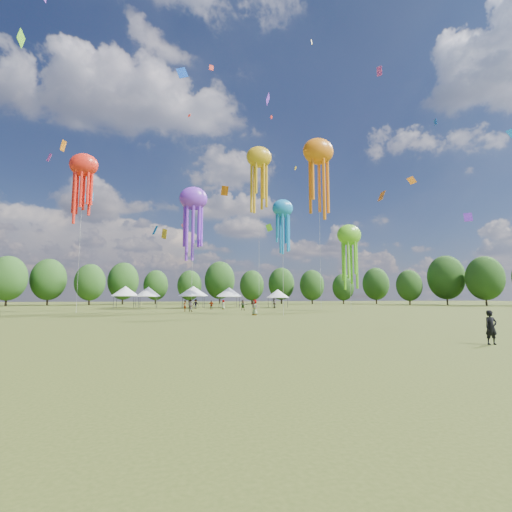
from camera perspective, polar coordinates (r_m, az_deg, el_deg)
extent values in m
plane|color=#384416|center=(20.04, 11.75, -12.65)|extent=(300.00, 300.00, 0.00)
imported|color=black|center=(21.11, 32.54, -9.27)|extent=(0.62, 0.43, 1.62)
imported|color=gray|center=(55.89, -10.11, -7.56)|extent=(1.10, 1.04, 1.80)
imported|color=gray|center=(66.35, -5.07, -7.48)|extent=(0.78, 0.94, 1.65)
imported|color=gray|center=(71.98, 2.81, -7.29)|extent=(0.94, 1.09, 1.92)
imported|color=gray|center=(70.59, -9.29, -7.31)|extent=(1.22, 0.83, 1.74)
imported|color=gray|center=(65.37, -6.93, -7.51)|extent=(0.95, 0.46, 1.56)
imported|color=gray|center=(61.43, -2.02, -7.58)|extent=(1.59, 0.55, 1.70)
imported|color=gray|center=(57.90, -10.94, -7.56)|extent=(0.49, 0.67, 1.68)
imported|color=gray|center=(45.47, -0.21, -7.93)|extent=(1.01, 1.10, 1.89)
cylinder|color=#47474C|center=(76.32, -21.16, -6.69)|extent=(0.08, 0.08, 2.27)
cylinder|color=#47474C|center=(79.97, -20.73, -6.67)|extent=(0.08, 0.08, 2.27)
cylinder|color=#47474C|center=(75.82, -18.38, -6.80)|extent=(0.08, 0.08, 2.27)
cylinder|color=#47474C|center=(79.49, -18.08, -6.77)|extent=(0.08, 0.08, 2.27)
cube|color=white|center=(77.87, -19.56, -5.86)|extent=(4.10, 4.10, 0.10)
cone|color=white|center=(77.88, -19.53, -5.11)|extent=(5.32, 5.32, 1.94)
cylinder|color=#47474C|center=(73.74, -17.70, -6.88)|extent=(0.08, 0.08, 2.18)
cylinder|color=#47474C|center=(76.95, -17.46, -6.85)|extent=(0.08, 0.08, 2.18)
cylinder|color=#47474C|center=(73.49, -15.18, -6.96)|extent=(0.08, 0.08, 2.18)
cylinder|color=#47474C|center=(76.71, -15.04, -6.92)|extent=(0.08, 0.08, 2.18)
cube|color=white|center=(75.20, -16.32, -6.03)|extent=(3.63, 3.63, 0.10)
cone|color=white|center=(75.20, -16.30, -5.28)|extent=(4.72, 4.72, 1.87)
cylinder|color=#47474C|center=(71.14, -11.28, -7.05)|extent=(0.08, 0.08, 2.26)
cylinder|color=#47474C|center=(75.22, -11.32, -7.00)|extent=(0.08, 0.08, 2.26)
cylinder|color=#47474C|center=(71.30, -7.98, -7.11)|extent=(0.08, 0.08, 2.26)
cylinder|color=#47474C|center=(75.37, -8.19, -7.06)|extent=(0.08, 0.08, 2.26)
cube|color=white|center=(73.22, -9.68, -6.14)|extent=(4.48, 4.48, 0.10)
cone|color=white|center=(73.23, -9.66, -5.34)|extent=(5.82, 5.82, 1.93)
cylinder|color=#47474C|center=(72.94, -5.42, -7.17)|extent=(0.08, 0.08, 2.15)
cylinder|color=#47474C|center=(76.57, -5.73, -7.12)|extent=(0.08, 0.08, 2.15)
cylinder|color=#47474C|center=(73.44, -2.57, -7.18)|extent=(0.08, 0.08, 2.15)
cylinder|color=#47474C|center=(77.04, -3.01, -7.13)|extent=(0.08, 0.08, 2.15)
cube|color=white|center=(74.96, -4.17, -6.29)|extent=(4.06, 4.06, 0.10)
cone|color=white|center=(74.97, -4.17, -5.55)|extent=(5.27, 5.27, 1.84)
cylinder|color=#47474C|center=(73.87, 2.50, -7.26)|extent=(0.08, 0.08, 1.94)
cylinder|color=#47474C|center=(76.98, 1.91, -7.22)|extent=(0.08, 0.08, 1.94)
cylinder|color=#47474C|center=(74.73, 4.90, -7.23)|extent=(0.08, 0.08, 1.94)
cylinder|color=#47474C|center=(77.80, 4.22, -7.19)|extent=(0.08, 0.08, 1.94)
cube|color=white|center=(75.82, 3.38, -6.45)|extent=(3.61, 3.61, 0.10)
cone|color=white|center=(75.82, 3.37, -5.79)|extent=(4.69, 4.69, 1.66)
ellipsoid|color=#8232DF|center=(62.58, -9.63, 8.74)|extent=(4.59, 3.22, 3.90)
cylinder|color=beige|center=(60.87, -9.79, 0.36)|extent=(0.03, 0.03, 18.37)
ellipsoid|color=gold|center=(68.88, 0.46, 15.02)|extent=(4.60, 3.22, 3.91)
cylinder|color=beige|center=(65.18, 0.47, 3.79)|extent=(0.03, 0.03, 27.27)
ellipsoid|color=#64CB21|center=(60.65, 14.18, 3.18)|extent=(3.93, 2.75, 3.34)
cylinder|color=beige|center=(59.98, 14.33, -2.49)|extent=(0.03, 0.03, 12.01)
ellipsoid|color=#FE2616|center=(59.11, -25.05, 12.62)|extent=(3.86, 2.71, 3.28)
cylinder|color=beige|center=(56.72, -25.54, 2.60)|extent=(0.03, 0.03, 20.80)
ellipsoid|color=#1782CA|center=(46.05, 4.14, 7.36)|extent=(2.59, 1.82, 2.21)
cylinder|color=beige|center=(44.96, 4.20, -0.78)|extent=(0.03, 0.03, 13.10)
ellipsoid|color=orange|center=(74.65, 9.58, 15.64)|extent=(6.04, 4.23, 5.13)
cylinder|color=beige|center=(70.47, 9.80, 4.25)|extent=(0.03, 0.03, 30.00)
cube|color=#FE2616|center=(66.52, -6.91, 26.90)|extent=(0.76, 0.28, 0.98)
cube|color=orange|center=(82.42, -4.86, 10.01)|extent=(1.61, 1.22, 2.33)
cube|color=gold|center=(89.01, 6.12, 13.34)|extent=(0.74, 0.58, 0.88)
cube|color=blue|center=(72.81, -8.62, 5.03)|extent=(0.91, 0.84, 1.12)
cube|color=#FF4BC1|center=(70.70, 18.51, 25.43)|extent=(0.60, 1.48, 1.63)
cube|color=#FE2616|center=(86.83, -10.24, 20.58)|extent=(0.67, 0.85, 0.95)
cube|color=orange|center=(65.26, 22.90, 10.71)|extent=(1.23, 0.98, 1.59)
cube|color=#64CB21|center=(49.18, -32.53, 26.49)|extent=(0.15, 1.65, 1.86)
cube|color=blue|center=(72.23, -11.34, 25.99)|extent=(2.20, 0.46, 2.46)
cube|color=#1782CA|center=(92.00, -15.31, 3.88)|extent=(1.54, 1.79, 2.35)
cube|color=#FF4BC1|center=(57.87, -29.31, 13.13)|extent=(0.93, 0.82, 1.33)
cube|color=#8232DF|center=(76.92, 1.85, 23.06)|extent=(1.15, 1.65, 2.20)
cube|color=orange|center=(76.65, 18.82, 8.77)|extent=(0.96, 1.68, 1.95)
cube|color=gold|center=(84.41, 8.57, 29.88)|extent=(0.57, 0.94, 1.19)
cube|color=#64CB21|center=(89.47, 2.04, 4.41)|extent=(1.86, 0.62, 2.00)
cube|color=blue|center=(64.94, 25.97, 18.12)|extent=(0.26, 0.71, 0.92)
cube|color=#1782CA|center=(74.48, -24.40, 8.23)|extent=(1.78, 1.17, 2.09)
cube|color=#FF4BC1|center=(77.01, -11.13, 4.44)|extent=(1.05, 1.05, 1.36)
cube|color=#8232DF|center=(57.65, 29.93, 5.22)|extent=(1.10, 1.01, 1.28)
cube|color=#FE2616|center=(86.03, 2.40, 20.65)|extent=(0.69, 0.48, 0.90)
cube|color=orange|center=(49.66, -27.62, 14.85)|extent=(0.48, 1.12, 1.30)
cube|color=gold|center=(77.26, -13.98, 3.33)|extent=(1.20, 1.68, 2.34)
cylinder|color=#38281C|center=(104.15, -34.16, -5.51)|extent=(0.44, 0.44, 3.36)
ellipsoid|color=#244918|center=(104.24, -33.99, -2.85)|extent=(8.40, 8.40, 10.51)
cylinder|color=#38281C|center=(108.83, -29.52, -5.74)|extent=(0.44, 0.44, 3.41)
ellipsoid|color=#244918|center=(108.91, -29.38, -3.17)|extent=(8.53, 8.53, 10.66)
cylinder|color=#38281C|center=(105.77, -24.36, -6.10)|extent=(0.44, 0.44, 3.07)
ellipsoid|color=#244918|center=(105.83, -24.26, -3.71)|extent=(7.66, 7.66, 9.58)
cylinder|color=#38281C|center=(112.70, -19.91, -6.16)|extent=(0.44, 0.44, 3.43)
ellipsoid|color=#244918|center=(112.78, -19.81, -3.66)|extent=(8.58, 8.58, 10.73)
cylinder|color=#38281C|center=(117.44, -15.27, -6.42)|extent=(0.44, 0.44, 2.95)
ellipsoid|color=#244918|center=(117.48, -15.21, -4.36)|extent=(7.37, 7.37, 9.21)
cylinder|color=#38281C|center=(113.38, -10.27, -6.57)|extent=(0.44, 0.44, 2.89)
ellipsoid|color=#244918|center=(113.43, -10.23, -4.47)|extent=(7.23, 7.23, 9.04)
cylinder|color=#38281C|center=(118.46, -5.65, -6.39)|extent=(0.44, 0.44, 3.84)
ellipsoid|color=#244918|center=(118.57, -5.62, -3.72)|extent=(9.60, 9.60, 11.99)
cylinder|color=#38281C|center=(108.78, -0.65, -6.70)|extent=(0.44, 0.44, 2.84)
ellipsoid|color=#244918|center=(108.83, -0.65, -4.55)|extent=(7.11, 7.11, 8.89)
cylinder|color=#38281C|center=(113.57, 3.95, -6.58)|extent=(0.44, 0.44, 3.16)
ellipsoid|color=#244918|center=(113.64, 3.94, -4.29)|extent=(7.91, 7.91, 9.88)
cylinder|color=#38281C|center=(110.52, 8.67, -6.61)|extent=(0.44, 0.44, 2.88)
ellipsoid|color=#244918|center=(110.57, 8.64, -4.46)|extent=(7.21, 7.21, 9.01)
cylinder|color=#38281C|center=(116.52, 13.36, -6.55)|extent=(0.44, 0.44, 2.63)
ellipsoid|color=#244918|center=(116.55, 13.31, -4.70)|extent=(6.57, 6.57, 8.22)
cylinder|color=#38281C|center=(117.54, 18.09, -6.29)|extent=(0.44, 0.44, 3.13)
ellipsoid|color=#244918|center=(117.60, 18.01, -4.10)|extent=(7.81, 7.81, 9.77)
cylinder|color=#38281C|center=(109.10, 22.66, -6.25)|extent=(0.44, 0.44, 2.72)
ellipsoid|color=#244918|center=(109.14, 22.57, -4.20)|extent=(6.80, 6.80, 8.50)
cylinder|color=#38281C|center=(112.36, 27.43, -5.74)|extent=(0.44, 0.44, 3.81)
ellipsoid|color=#244918|center=(112.47, 27.29, -2.95)|extent=(9.52, 9.52, 11.90)
cylinder|color=#38281C|center=(107.89, 31.99, -5.58)|extent=(0.44, 0.44, 3.51)
ellipsoid|color=#244918|center=(107.98, 31.84, -2.91)|extent=(8.78, 8.78, 10.97)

